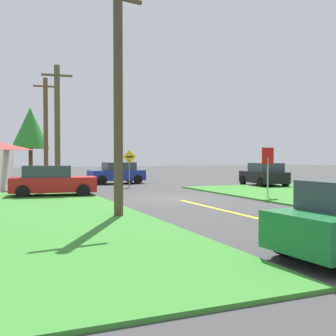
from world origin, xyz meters
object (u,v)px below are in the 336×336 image
(stop_sign, at_px, (268,162))
(car_on_crossroad, at_px, (264,175))
(utility_pole_near, at_px, (118,96))
(direction_sign, at_px, (129,164))
(car_approaching_junction, at_px, (117,173))
(utility_pole_mid, at_px, (57,127))
(utility_pole_far, at_px, (46,129))
(pine_tree_center, at_px, (30,128))
(parked_car_near_building, at_px, (52,181))

(stop_sign, distance_m, car_on_crossroad, 8.49)
(stop_sign, bearing_deg, utility_pole_near, 8.98)
(car_on_crossroad, relative_size, direction_sign, 1.65)
(stop_sign, relative_size, car_approaching_junction, 0.61)
(utility_pole_mid, xyz_separation_m, direction_sign, (4.89, 1.25, -2.30))
(utility_pole_near, height_order, direction_sign, utility_pole_near)
(utility_pole_far, relative_size, direction_sign, 3.25)
(car_approaching_junction, height_order, pine_tree_center, pine_tree_center)
(parked_car_near_building, relative_size, pine_tree_center, 0.69)
(car_on_crossroad, xyz_separation_m, utility_pole_near, (-13.44, -10.26, 3.36))
(utility_pole_far, xyz_separation_m, pine_tree_center, (-0.59, 6.68, 0.49))
(parked_car_near_building, bearing_deg, utility_pole_near, -74.33)
(utility_pole_far, bearing_deg, car_approaching_junction, -28.28)
(utility_pole_near, relative_size, utility_pole_mid, 1.08)
(car_approaching_junction, distance_m, utility_pole_far, 6.51)
(utility_pole_mid, height_order, pine_tree_center, utility_pole_mid)
(car_on_crossroad, xyz_separation_m, pine_tree_center, (-14.18, 15.96, 3.83))
(direction_sign, bearing_deg, car_approaching_junction, 86.30)
(utility_pole_far, bearing_deg, stop_sign, -61.56)
(stop_sign, distance_m, car_approaching_junction, 14.15)
(stop_sign, bearing_deg, car_on_crossroad, -136.82)
(parked_car_near_building, height_order, utility_pole_mid, utility_pole_mid)
(utility_pole_near, xyz_separation_m, utility_pole_far, (-0.15, 19.55, -0.02))
(car_on_crossroad, height_order, utility_pole_mid, utility_pole_mid)
(utility_pole_far, bearing_deg, pine_tree_center, 95.07)
(utility_pole_near, bearing_deg, stop_sign, 21.08)
(utility_pole_near, bearing_deg, parked_car_near_building, 97.76)
(stop_sign, bearing_deg, pine_tree_center, -79.83)
(car_on_crossroad, xyz_separation_m, car_approaching_junction, (-8.67, 6.64, 0.00))
(car_approaching_junction, height_order, utility_pole_mid, utility_pole_mid)
(stop_sign, distance_m, utility_pole_mid, 12.52)
(utility_pole_mid, bearing_deg, utility_pole_near, -88.18)
(direction_sign, xyz_separation_m, pine_tree_center, (-5.26, 13.20, 3.08))
(car_on_crossroad, distance_m, pine_tree_center, 21.69)
(stop_sign, xyz_separation_m, car_approaching_junction, (-3.87, 13.57, -1.00))
(utility_pole_mid, bearing_deg, direction_sign, 14.34)
(utility_pole_mid, xyz_separation_m, utility_pole_far, (0.22, 7.77, 0.29))
(parked_car_near_building, xyz_separation_m, utility_pole_mid, (0.77, 3.36, 3.05))
(direction_sign, bearing_deg, utility_pole_mid, -165.66)
(stop_sign, xyz_separation_m, utility_pole_near, (-8.63, -3.33, 2.37))
(parked_car_near_building, relative_size, utility_pole_far, 0.55)
(car_approaching_junction, height_order, direction_sign, direction_sign)
(utility_pole_far, xyz_separation_m, direction_sign, (4.67, -6.52, -2.59))
(utility_pole_mid, height_order, utility_pole_far, utility_pole_far)
(utility_pole_near, bearing_deg, car_on_crossroad, 37.37)
(stop_sign, xyz_separation_m, utility_pole_far, (-8.79, 16.22, 2.35))
(car_approaching_junction, bearing_deg, utility_pole_far, -30.32)
(stop_sign, xyz_separation_m, pine_tree_center, (-9.38, 22.90, 2.83))
(utility_pole_near, distance_m, direction_sign, 14.03)
(stop_sign, height_order, parked_car_near_building, stop_sign)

